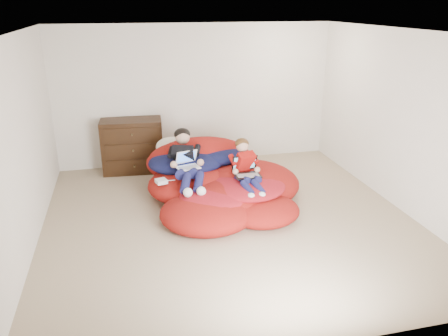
# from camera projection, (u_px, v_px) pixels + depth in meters

# --- Properties ---
(room_shell) EXTENTS (5.10, 5.10, 2.77)m
(room_shell) POSITION_uv_depth(u_px,v_px,m) (229.00, 205.00, 5.98)
(room_shell) COLOR tan
(room_shell) RESTS_ON ground
(dresser) EXTENTS (1.07, 0.62, 0.94)m
(dresser) POSITION_uv_depth(u_px,v_px,m) (133.00, 146.00, 7.65)
(dresser) COLOR black
(dresser) RESTS_ON ground
(beanbag_pile) EXTENTS (2.33, 2.38, 0.87)m
(beanbag_pile) POSITION_uv_depth(u_px,v_px,m) (220.00, 184.00, 6.59)
(beanbag_pile) COLOR #A41712
(beanbag_pile) RESTS_ON ground
(cream_pillow) EXTENTS (0.49, 0.31, 0.31)m
(cream_pillow) POSITION_uv_depth(u_px,v_px,m) (171.00, 146.00, 7.13)
(cream_pillow) COLOR silver
(cream_pillow) RESTS_ON beanbag_pile
(older_boy) EXTENTS (0.44, 1.23, 0.67)m
(older_boy) POSITION_uv_depth(u_px,v_px,m) (186.00, 158.00, 6.47)
(older_boy) COLOR black
(older_boy) RESTS_ON beanbag_pile
(younger_boy) EXTENTS (0.36, 0.92, 0.65)m
(younger_boy) POSITION_uv_depth(u_px,v_px,m) (246.00, 166.00, 6.30)
(younger_boy) COLOR #AD130F
(younger_boy) RESTS_ON beanbag_pile
(laptop_white) EXTENTS (0.36, 0.38, 0.22)m
(laptop_white) POSITION_uv_depth(u_px,v_px,m) (187.00, 163.00, 6.38)
(laptop_white) COLOR white
(laptop_white) RESTS_ON older_boy
(laptop_black) EXTENTS (0.37, 0.35, 0.26)m
(laptop_black) POSITION_uv_depth(u_px,v_px,m) (246.00, 170.00, 6.30)
(laptop_black) COLOR black
(laptop_black) RESTS_ON younger_boy
(power_adapter) EXTENTS (0.18, 0.18, 0.06)m
(power_adapter) POSITION_uv_depth(u_px,v_px,m) (161.00, 181.00, 6.26)
(power_adapter) COLOR white
(power_adapter) RESTS_ON beanbag_pile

